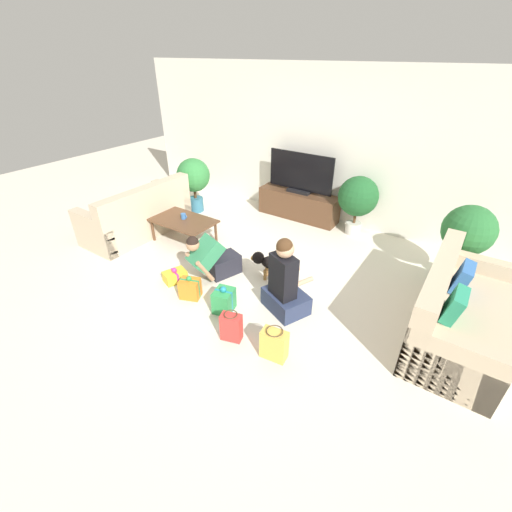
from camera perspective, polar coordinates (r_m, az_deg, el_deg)
The scene contains 19 objects.
ground_plane at distance 4.67m, azimuth -1.63°, elevation -4.94°, with size 16.00×16.00×0.00m, color beige.
wall_back at distance 6.26m, azimuth 12.98°, elevation 17.06°, with size 8.40×0.06×2.60m.
sofa_left at distance 6.20m, azimuth -19.01°, elevation 6.33°, with size 0.83×1.80×0.88m.
sofa_right at distance 4.30m, azimuth 30.50°, elevation -8.40°, with size 0.83×1.80×0.88m.
coffee_table at distance 5.68m, azimuth -12.07°, elevation 5.59°, with size 1.04×0.63×0.40m.
tv_console at distance 6.54m, azimuth 7.07°, elevation 8.46°, with size 1.52×0.41×0.50m.
tv at distance 6.34m, azimuth 7.41°, elevation 13.23°, with size 1.24×0.20×0.72m.
potted_plant_corner_right at distance 5.20m, azimuth 31.84°, elevation 3.38°, with size 0.65×0.65×1.09m.
potted_plant_corner_left at distance 6.73m, azimuth -10.37°, elevation 12.71°, with size 0.62×0.62×1.03m.
potted_plant_back_right at distance 5.96m, azimuth 16.63°, elevation 9.27°, with size 0.66×0.66×1.01m.
person_kneeling at distance 4.70m, azimuth -7.25°, elevation -0.37°, with size 0.53×0.78×0.73m.
person_sitting at distance 4.07m, azimuth 4.85°, elevation -4.79°, with size 0.64×0.60×1.00m.
dog at distance 4.67m, azimuth 2.40°, elevation -1.06°, with size 0.58×0.32×0.39m.
gift_box_a at distance 4.47m, azimuth -10.92°, elevation -5.31°, with size 0.30×0.27×0.32m.
gift_box_b at distance 4.85m, azimuth -13.34°, elevation -3.26°, with size 0.30×0.35×0.21m.
gift_box_c at distance 4.19m, azimuth -5.37°, elevation -7.37°, with size 0.28×0.30×0.35m.
gift_bag_a at distance 3.61m, azimuth 3.05°, elevation -14.49°, with size 0.29×0.19×0.36m.
gift_bag_b at distance 3.80m, azimuth -4.13°, elevation -11.70°, with size 0.25×0.18×0.35m.
mug at distance 5.67m, azimuth -11.98°, elevation 6.50°, with size 0.12×0.08×0.09m.
Camera 1 is at (2.22, -3.04, 2.76)m, focal length 24.00 mm.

